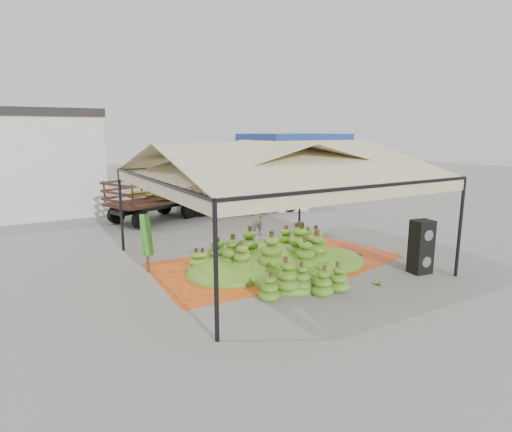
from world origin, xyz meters
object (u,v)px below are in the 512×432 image
speaker_stack (421,247)px  truck_right (251,185)px  vendor (257,218)px  banana_heap (284,248)px  truck_left (172,192)px

speaker_stack → truck_right: size_ratio=0.24×
speaker_stack → vendor: (-1.95, 6.66, -0.09)m
banana_heap → vendor: vendor is taller
vendor → truck_left: 5.87m
banana_heap → truck_left: (-0.21, 9.78, 0.64)m
truck_right → speaker_stack: bearing=-78.2°
banana_heap → vendor: bearing=70.6°
truck_left → banana_heap: bearing=-110.8°
banana_heap → truck_left: size_ratio=0.96×
speaker_stack → vendor: size_ratio=1.12×
speaker_stack → truck_right: truck_right is taller
banana_heap → truck_left: 9.80m
banana_heap → truck_right: truck_right is taller
banana_heap → speaker_stack: 4.23m
speaker_stack → vendor: bearing=114.7°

